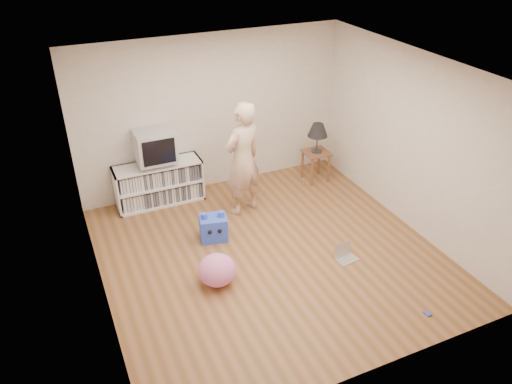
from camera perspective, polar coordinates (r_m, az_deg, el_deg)
The scene contains 13 objects.
ground at distance 7.07m, azimuth 1.62°, elevation -7.12°, with size 4.50×4.50×0.00m, color brown.
walls at distance 6.37m, azimuth 1.79°, elevation 2.24°, with size 4.52×4.52×2.60m.
ceiling at distance 5.87m, azimuth 1.99°, elevation 13.52°, with size 4.50×4.50×0.01m, color white.
media_unit at distance 8.23m, azimuth -11.05°, elevation 1.03°, with size 1.40×0.45×0.70m.
dvd_deck at distance 8.04m, azimuth -11.29°, elevation 3.38°, with size 0.45×0.35×0.07m, color gray.
crt_tv at distance 7.91m, azimuth -11.48°, elevation 5.21°, with size 0.60×0.53×0.50m.
side_table at distance 8.78m, azimuth 6.86°, elevation 3.81°, with size 0.42×0.42×0.55m.
table_lamp at distance 8.56m, azimuth 7.08°, elevation 6.96°, with size 0.34×0.34×0.52m.
person at distance 7.58m, azimuth -1.52°, elevation 3.76°, with size 0.67×0.44×1.83m, color #D7B392.
laptop at distance 7.07m, azimuth 10.11°, elevation -7.05°, with size 0.33×0.28×0.20m.
playing_cards at distance 6.49m, azimuth 19.01°, elevation -13.00°, with size 0.07×0.09×0.02m, color #3F4DA8.
plush_blue at distance 7.29m, azimuth -4.89°, elevation -4.07°, with size 0.44×0.39×0.45m.
plush_pink at distance 6.48m, azimuth -4.48°, elevation -8.88°, with size 0.49×0.49×0.41m, color pink.
Camera 1 is at (-2.48, -5.05, 4.28)m, focal length 35.00 mm.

